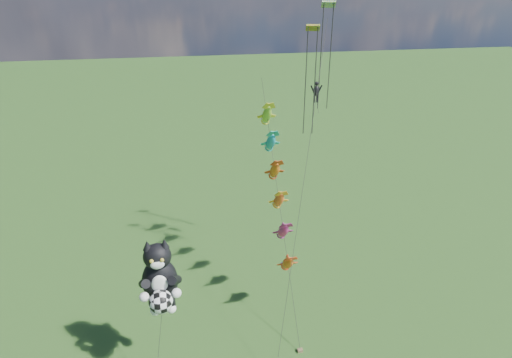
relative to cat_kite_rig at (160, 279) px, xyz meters
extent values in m
cylinder|color=black|center=(-0.50, -1.30, -4.83)|extent=(1.04, 2.54, 5.52)
ellipsoid|color=black|center=(0.00, 0.28, -0.33)|extent=(2.91, 2.65, 3.49)
ellipsoid|color=black|center=(0.00, 0.17, 1.74)|extent=(2.31, 2.20, 1.77)
cone|color=black|center=(-0.54, 0.17, 2.66)|extent=(0.78, 0.78, 0.65)
cone|color=black|center=(0.55, 0.17, 2.66)|extent=(0.78, 0.78, 0.65)
ellipsoid|color=white|center=(0.00, -0.54, 1.57)|extent=(1.02, 0.74, 0.63)
ellipsoid|color=white|center=(0.00, -0.54, -0.01)|extent=(1.17, 0.75, 1.44)
sphere|color=gold|center=(-0.33, -0.61, 1.93)|extent=(0.26, 0.26, 0.26)
sphere|color=gold|center=(0.33, -0.61, 1.93)|extent=(0.26, 0.26, 0.26)
sphere|color=white|center=(-1.03, -0.86, -0.61)|extent=(0.65, 0.65, 0.65)
sphere|color=white|center=(1.04, -0.86, -0.61)|extent=(0.65, 0.65, 0.65)
sphere|color=white|center=(-0.54, 0.12, -2.68)|extent=(0.70, 0.70, 0.70)
sphere|color=white|center=(0.55, 0.12, -2.68)|extent=(0.70, 0.70, 0.70)
sphere|color=white|center=(0.00, -1.19, -0.88)|extent=(1.58, 1.58, 1.58)
cube|color=brown|center=(9.85, -0.73, -7.63)|extent=(0.40, 0.30, 0.22)
cylinder|color=black|center=(9.94, 7.18, 1.20)|extent=(0.21, 15.83, 17.59)
ellipsoid|color=orange|center=(9.90, 3.70, -2.67)|extent=(0.83, 2.21, 2.31)
ellipsoid|color=#D83379|center=(9.92, 5.47, -0.70)|extent=(0.83, 2.21, 2.31)
ellipsoid|color=red|center=(9.94, 7.24, 1.27)|extent=(0.83, 2.21, 2.31)
ellipsoid|color=orange|center=(9.96, 9.01, 3.23)|extent=(0.83, 2.21, 2.31)
ellipsoid|color=#197ABF|center=(9.98, 10.78, 5.20)|extent=(0.83, 2.21, 2.31)
ellipsoid|color=green|center=(10.00, 12.55, 7.17)|extent=(0.83, 2.21, 2.31)
cylinder|color=black|center=(11.12, 4.48, 3.86)|extent=(7.77, 15.25, 22.92)
cube|color=green|center=(12.94, 9.67, 14.80)|extent=(1.17, 1.01, 0.54)
cylinder|color=black|center=(12.56, 9.67, 10.42)|extent=(0.08, 0.08, 8.76)
cylinder|color=black|center=(13.32, 9.67, 10.42)|extent=(0.08, 0.08, 8.76)
cube|color=blue|center=(14.99, 12.08, 16.37)|extent=(1.25, 1.08, 0.58)
cylinder|color=black|center=(14.58, 12.08, 11.92)|extent=(0.08, 0.08, 8.92)
cylinder|color=black|center=(15.39, 12.08, 11.92)|extent=(0.08, 0.08, 8.92)
camera|label=1|loc=(1.86, -23.85, 17.97)|focal=30.00mm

